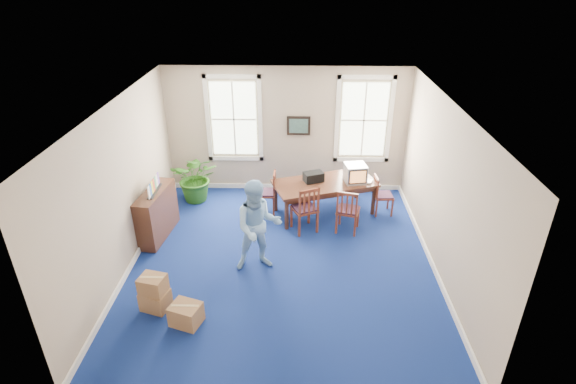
{
  "coord_description": "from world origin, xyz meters",
  "views": [
    {
      "loc": [
        0.29,
        -7.4,
        5.41
      ],
      "look_at": [
        0.1,
        0.6,
        1.25
      ],
      "focal_mm": 28.0,
      "sensor_mm": 36.0,
      "label": 1
    }
  ],
  "objects_px": {
    "chair_near_left": "(304,208)",
    "cardboard_boxes": "(166,289)",
    "man": "(258,226)",
    "potted_plant": "(196,177)",
    "conference_table": "(324,197)",
    "crt_tv": "(355,173)",
    "credenza": "(157,214)"
  },
  "relations": [
    {
      "from": "chair_near_left",
      "to": "potted_plant",
      "type": "distance_m",
      "value": 2.98
    },
    {
      "from": "crt_tv",
      "to": "cardboard_boxes",
      "type": "bearing_deg",
      "value": -146.26
    },
    {
      "from": "cardboard_boxes",
      "to": "man",
      "type": "bearing_deg",
      "value": 36.75
    },
    {
      "from": "crt_tv",
      "to": "potted_plant",
      "type": "relative_size",
      "value": 0.41
    },
    {
      "from": "conference_table",
      "to": "man",
      "type": "relative_size",
      "value": 1.26
    },
    {
      "from": "man",
      "to": "chair_near_left",
      "type": "bearing_deg",
      "value": 46.09
    },
    {
      "from": "man",
      "to": "potted_plant",
      "type": "relative_size",
      "value": 1.49
    },
    {
      "from": "crt_tv",
      "to": "chair_near_left",
      "type": "relative_size",
      "value": 0.46
    },
    {
      "from": "conference_table",
      "to": "cardboard_boxes",
      "type": "distance_m",
      "value": 4.41
    },
    {
      "from": "credenza",
      "to": "potted_plant",
      "type": "height_order",
      "value": "potted_plant"
    },
    {
      "from": "crt_tv",
      "to": "conference_table",
      "type": "bearing_deg",
      "value": 174.87
    },
    {
      "from": "conference_table",
      "to": "chair_near_left",
      "type": "bearing_deg",
      "value": -140.22
    },
    {
      "from": "conference_table",
      "to": "potted_plant",
      "type": "xyz_separation_m",
      "value": [
        -3.14,
        0.55,
        0.22
      ]
    },
    {
      "from": "potted_plant",
      "to": "cardboard_boxes",
      "type": "relative_size",
      "value": 1.02
    },
    {
      "from": "credenza",
      "to": "cardboard_boxes",
      "type": "bearing_deg",
      "value": -63.95
    },
    {
      "from": "conference_table",
      "to": "crt_tv",
      "type": "height_order",
      "value": "crt_tv"
    },
    {
      "from": "chair_near_left",
      "to": "potted_plant",
      "type": "xyz_separation_m",
      "value": [
        -2.66,
        1.36,
        0.06
      ]
    },
    {
      "from": "crt_tv",
      "to": "cardboard_boxes",
      "type": "relative_size",
      "value": 0.42
    },
    {
      "from": "chair_near_left",
      "to": "man",
      "type": "xyz_separation_m",
      "value": [
        -0.89,
        -1.39,
        0.37
      ]
    },
    {
      "from": "chair_near_left",
      "to": "potted_plant",
      "type": "bearing_deg",
      "value": -51.26
    },
    {
      "from": "conference_table",
      "to": "credenza",
      "type": "relative_size",
      "value": 1.72
    },
    {
      "from": "crt_tv",
      "to": "credenza",
      "type": "bearing_deg",
      "value": -174.53
    },
    {
      "from": "chair_near_left",
      "to": "cardboard_boxes",
      "type": "distance_m",
      "value": 3.5
    },
    {
      "from": "crt_tv",
      "to": "potted_plant",
      "type": "distance_m",
      "value": 3.88
    },
    {
      "from": "potted_plant",
      "to": "crt_tv",
      "type": "bearing_deg",
      "value": -7.45
    },
    {
      "from": "crt_tv",
      "to": "man",
      "type": "xyz_separation_m",
      "value": [
        -2.07,
        -2.24,
        -0.08
      ]
    },
    {
      "from": "conference_table",
      "to": "man",
      "type": "xyz_separation_m",
      "value": [
        -1.37,
        -2.19,
        0.53
      ]
    },
    {
      "from": "chair_near_left",
      "to": "man",
      "type": "relative_size",
      "value": 0.6
    },
    {
      "from": "conference_table",
      "to": "crt_tv",
      "type": "bearing_deg",
      "value": -14.85
    },
    {
      "from": "chair_near_left",
      "to": "cardboard_boxes",
      "type": "bearing_deg",
      "value": 22.05
    },
    {
      "from": "man",
      "to": "potted_plant",
      "type": "xyz_separation_m",
      "value": [
        -1.77,
        2.74,
        -0.31
      ]
    },
    {
      "from": "potted_plant",
      "to": "cardboard_boxes",
      "type": "height_order",
      "value": "potted_plant"
    }
  ]
}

